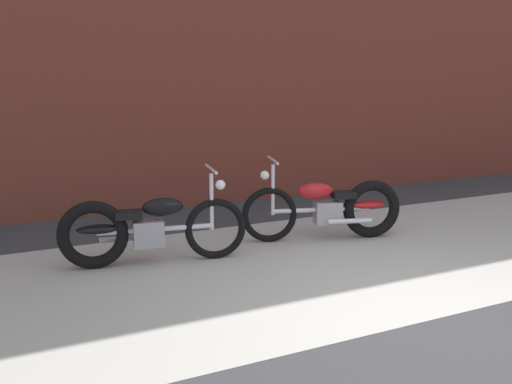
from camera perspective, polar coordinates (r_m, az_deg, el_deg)
name	(u,v)px	position (r m, az deg, el deg)	size (l,w,h in m)	color
ground_plane	(435,319)	(5.05, 17.52, -12.11)	(80.00, 80.00, 0.00)	#38383A
sidewalk_slab	(321,260)	(6.34, 6.52, -6.80)	(36.00, 3.50, 0.01)	#B2ADA3
brick_building_wall	(203,14)	(9.17, -5.31, 17.40)	(36.00, 0.50, 5.89)	brown
motorcycle_black	(141,229)	(6.17, -11.48, -3.63)	(1.99, 0.69, 1.03)	black
motorcycle_red	(334,208)	(7.08, 7.81, -1.59)	(1.95, 0.82, 1.03)	black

